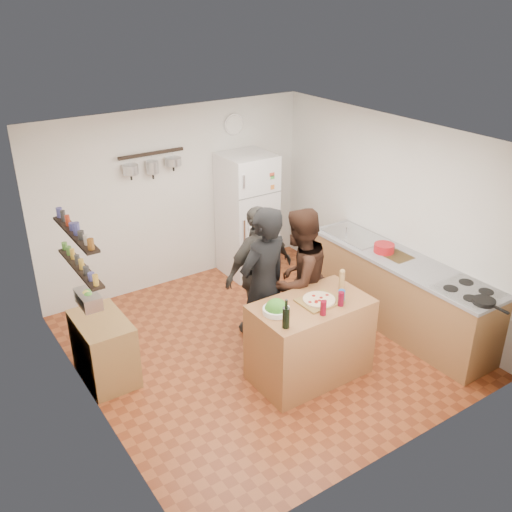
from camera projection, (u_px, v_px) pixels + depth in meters
room_shell at (242, 239)px, 6.59m from camera, size 4.20×4.20×4.20m
prep_island at (310, 340)px, 6.14m from camera, size 1.25×0.72×0.91m
pizza_board at (319, 301)px, 5.96m from camera, size 0.42×0.34×0.02m
pizza at (319, 300)px, 5.95m from camera, size 0.34×0.34×0.02m
salad_bowl at (276, 310)px, 5.76m from camera, size 0.28×0.28×0.06m
wine_bottle at (286, 318)px, 5.48m from camera, size 0.07×0.07×0.22m
wine_glass_near at (323, 308)px, 5.70m from camera, size 0.06×0.06×0.16m
wine_glass_far at (341, 299)px, 5.87m from camera, size 0.06×0.06×0.15m
pepper_mill at (342, 282)px, 6.16m from camera, size 0.06×0.06×0.20m
salt_canister at (341, 295)px, 5.98m from camera, size 0.07×0.07×0.12m
person_left at (263, 286)px, 6.24m from camera, size 0.75×0.56×1.85m
person_center at (299, 280)px, 6.51m from camera, size 0.97×0.83×1.72m
person_back at (259, 272)px, 6.77m from camera, size 1.00×0.49×1.65m
counter_run at (398, 293)px, 7.09m from camera, size 0.63×2.63×0.90m
stove_top at (468, 291)px, 6.17m from camera, size 0.60×0.62×0.02m
skillet at (484, 302)px, 5.91m from camera, size 0.23×0.23×0.04m
sink at (354, 236)px, 7.52m from camera, size 0.50×0.80×0.03m
cutting_board at (395, 256)px, 6.98m from camera, size 0.30×0.40×0.02m
red_bowl at (384, 248)px, 7.04m from camera, size 0.25×0.25×0.10m
fridge at (247, 215)px, 8.24m from camera, size 0.70×0.68×1.80m
wall_clock at (234, 124)px, 7.95m from camera, size 0.30×0.03×0.30m
spice_shelf_lower at (80, 268)px, 5.37m from camera, size 0.12×1.00×0.02m
spice_shelf_upper at (75, 234)px, 5.22m from camera, size 0.12×1.00×0.02m
produce_basket at (88, 299)px, 5.54m from camera, size 0.18×0.35×0.14m
side_table at (104, 349)px, 6.14m from camera, size 0.50×0.80×0.73m
pot_rack at (151, 154)px, 7.32m from camera, size 0.90×0.04×0.04m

